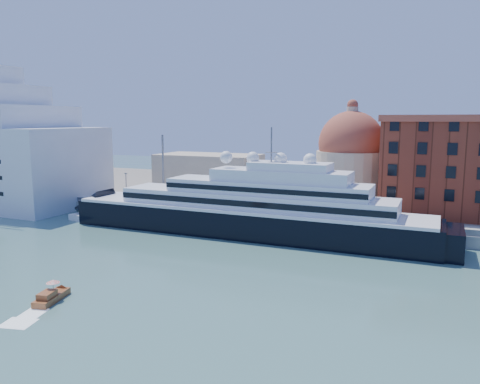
% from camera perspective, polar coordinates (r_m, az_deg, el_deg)
% --- Properties ---
extents(ground, '(400.00, 400.00, 0.00)m').
position_cam_1_polar(ground, '(83.26, -9.81, -8.19)').
color(ground, '#3B6764').
rests_on(ground, ground).
extents(quay, '(180.00, 10.00, 2.50)m').
position_cam_1_polar(quay, '(112.01, -0.27, -3.01)').
color(quay, gray).
rests_on(quay, ground).
extents(land, '(260.00, 72.00, 2.00)m').
position_cam_1_polar(land, '(149.92, 6.03, -0.15)').
color(land, slate).
rests_on(land, ground).
extents(quay_fence, '(180.00, 0.10, 1.20)m').
position_cam_1_polar(quay_fence, '(107.62, -1.24, -2.49)').
color(quay_fence, slate).
rests_on(quay_fence, quay).
extents(superyacht, '(88.71, 12.30, 26.51)m').
position_cam_1_polar(superyacht, '(99.99, -0.82, -2.49)').
color(superyacht, black).
rests_on(superyacht, ground).
extents(service_barge, '(13.02, 6.16, 2.81)m').
position_cam_1_polar(service_barge, '(117.36, -17.45, -3.09)').
color(service_barge, white).
rests_on(service_barge, ground).
extents(water_taxi, '(3.45, 6.47, 2.93)m').
position_cam_1_polar(water_taxi, '(69.02, -22.05, -11.70)').
color(water_taxi, brown).
rests_on(water_taxi, ground).
extents(warehouse, '(43.00, 19.00, 23.25)m').
position_cam_1_polar(warehouse, '(119.14, 27.17, 2.83)').
color(warehouse, brown).
rests_on(warehouse, land).
extents(church, '(66.00, 18.00, 25.50)m').
position_cam_1_polar(church, '(130.40, 6.50, 2.90)').
color(church, beige).
rests_on(church, land).
extents(lamp_posts, '(120.80, 2.40, 18.00)m').
position_cam_1_polar(lamp_posts, '(114.72, -6.43, 1.57)').
color(lamp_posts, slate).
rests_on(lamp_posts, quay).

